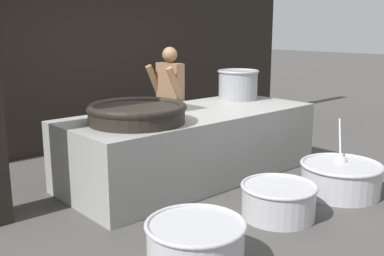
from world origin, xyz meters
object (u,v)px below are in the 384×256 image
at_px(prep_bowl_extra, 196,243).
at_px(cook, 170,97).
at_px(prep_bowl_meat, 278,199).
at_px(stock_pot, 238,84).
at_px(giant_wok_near, 137,112).
at_px(prep_bowl_vegetables, 341,177).

bearing_deg(prep_bowl_extra, cook, 54.10).
bearing_deg(prep_bowl_meat, stock_pot, 52.94).
bearing_deg(cook, prep_bowl_extra, 53.50).
bearing_deg(stock_pot, cook, 133.13).
bearing_deg(cook, prep_bowl_meat, 74.34).
relative_size(prep_bowl_meat, prep_bowl_extra, 0.95).
height_order(stock_pot, prep_bowl_meat, stock_pot).
xyz_separation_m(giant_wok_near, prep_bowl_extra, (-0.61, -1.67, -0.78)).
xyz_separation_m(cook, prep_bowl_extra, (-2.06, -2.84, -0.68)).
height_order(cook, prep_bowl_extra, cook).
bearing_deg(prep_bowl_vegetables, cook, 97.94).
distance_m(prep_bowl_meat, prep_bowl_extra, 1.35).
xyz_separation_m(giant_wok_near, prep_bowl_vegetables, (1.83, -1.57, -0.79)).
bearing_deg(prep_bowl_meat, giant_wok_near, 115.98).
relative_size(cook, prep_bowl_extra, 1.97).
distance_m(giant_wok_near, prep_bowl_extra, 1.94).
bearing_deg(prep_bowl_extra, prep_bowl_meat, 7.37).
bearing_deg(giant_wok_near, prep_bowl_extra, -110.15).
distance_m(cook, prep_bowl_meat, 2.85).
bearing_deg(prep_bowl_extra, prep_bowl_vegetables, 2.21).
xyz_separation_m(cook, prep_bowl_meat, (-0.72, -2.67, -0.71)).
relative_size(prep_bowl_vegetables, prep_bowl_meat, 1.40).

